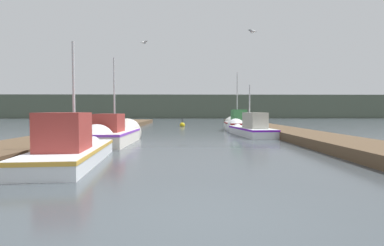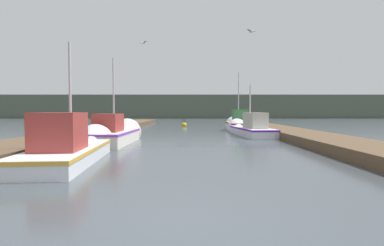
{
  "view_description": "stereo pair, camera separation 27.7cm",
  "coord_description": "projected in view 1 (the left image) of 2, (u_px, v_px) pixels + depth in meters",
  "views": [
    {
      "loc": [
        -0.16,
        -3.97,
        1.53
      ],
      "look_at": [
        0.12,
        13.69,
        0.82
      ],
      "focal_mm": 28.0,
      "sensor_mm": 36.0,
      "label": 1
    },
    {
      "loc": [
        0.11,
        -3.98,
        1.53
      ],
      "look_at": [
        0.12,
        13.69,
        0.82
      ],
      "focal_mm": 28.0,
      "sensor_mm": 36.0,
      "label": 2
    }
  ],
  "objects": [
    {
      "name": "mooring_piling_0",
      "position": [
        84.0,
        132.0,
        13.96
      ],
      "size": [
        0.24,
        0.24,
        1.12
      ],
      "color": "#473523",
      "rests_on": "ground_plane"
    },
    {
      "name": "fishing_boat_0",
      "position": [
        78.0,
        147.0,
        9.51
      ],
      "size": [
        2.12,
        6.21,
        4.14
      ],
      "rotation": [
        0.0,
        0.0,
        0.09
      ],
      "color": "silver",
      "rests_on": "ground_plane"
    },
    {
      "name": "dock_left",
      "position": [
        99.0,
        131.0,
        19.91
      ],
      "size": [
        2.57,
        40.0,
        0.4
      ],
      "color": "brown",
      "rests_on": "ground_plane"
    },
    {
      "name": "ground_plane",
      "position": [
        199.0,
        224.0,
        4.03
      ],
      "size": [
        200.0,
        200.0,
        0.0
      ],
      "color": "#3D4449"
    },
    {
      "name": "mooring_piling_1",
      "position": [
        255.0,
        124.0,
        21.59
      ],
      "size": [
        0.32,
        0.32,
        1.21
      ],
      "color": "#473523",
      "rests_on": "ground_plane"
    },
    {
      "name": "fishing_boat_2",
      "position": [
        248.0,
        128.0,
        19.09
      ],
      "size": [
        2.12,
        6.35,
        3.64
      ],
      "rotation": [
        0.0,
        0.0,
        0.1
      ],
      "color": "silver",
      "rests_on": "ground_plane"
    },
    {
      "name": "distant_shore_ridge",
      "position": [
        188.0,
        107.0,
        68.79
      ],
      "size": [
        120.0,
        16.0,
        4.86
      ],
      "color": "#4C5647",
      "rests_on": "ground_plane"
    },
    {
      "name": "seagull_1",
      "position": [
        253.0,
        32.0,
        13.59
      ],
      "size": [
        0.49,
        0.46,
        0.12
      ],
      "rotation": [
        0.0,
        0.0,
        3.88
      ],
      "color": "white"
    },
    {
      "name": "fishing_boat_3",
      "position": [
        237.0,
        124.0,
        23.79
      ],
      "size": [
        1.64,
        4.41,
        4.98
      ],
      "rotation": [
        0.0,
        0.0,
        0.01
      ],
      "color": "silver",
      "rests_on": "ground_plane"
    },
    {
      "name": "fishing_boat_1",
      "position": [
        116.0,
        134.0,
        14.43
      ],
      "size": [
        1.8,
        5.29,
        4.53
      ],
      "rotation": [
        0.0,
        0.0,
        -0.02
      ],
      "color": "silver",
      "rests_on": "ground_plane"
    },
    {
      "name": "seagull_lead",
      "position": [
        144.0,
        43.0,
        15.16
      ],
      "size": [
        0.43,
        0.51,
        0.12
      ],
      "rotation": [
        0.0,
        0.0,
        2.23
      ],
      "color": "white"
    },
    {
      "name": "mooring_piling_2",
      "position": [
        112.0,
        125.0,
        18.62
      ],
      "size": [
        0.3,
        0.3,
        1.33
      ],
      "color": "#473523",
      "rests_on": "ground_plane"
    },
    {
      "name": "channel_buoy",
      "position": [
        182.0,
        125.0,
        29.26
      ],
      "size": [
        0.52,
        0.52,
        1.02
      ],
      "color": "gold",
      "rests_on": "ground_plane"
    },
    {
      "name": "dock_right",
      "position": [
        280.0,
        131.0,
        20.11
      ],
      "size": [
        2.57,
        40.0,
        0.4
      ],
      "color": "brown",
      "rests_on": "ground_plane"
    }
  ]
}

